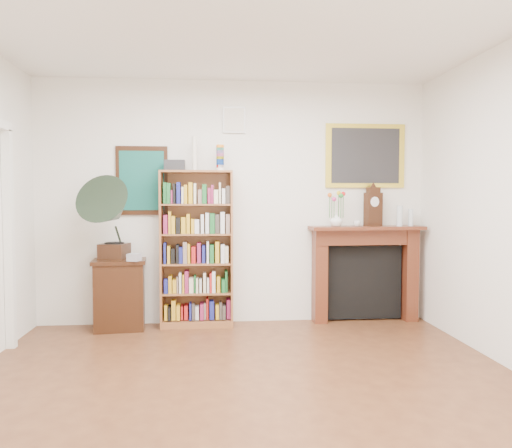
{
  "coord_description": "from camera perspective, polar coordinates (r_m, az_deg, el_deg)",
  "views": [
    {
      "loc": [
        -0.28,
        -3.3,
        1.46
      ],
      "look_at": [
        0.17,
        1.6,
        1.2
      ],
      "focal_mm": 35.0,
      "sensor_mm": 36.0,
      "label": 1
    }
  ],
  "objects": [
    {
      "name": "room",
      "position": [
        3.31,
        -0.43,
        2.04
      ],
      "size": [
        4.51,
        5.01,
        2.81
      ],
      "color": "#4B2716",
      "rests_on": "ground"
    },
    {
      "name": "gramophone",
      "position": [
        5.57,
        -16.24,
        1.24
      ],
      "size": [
        0.7,
        0.8,
        0.92
      ],
      "rotation": [
        0.0,
        0.0,
        -0.23
      ],
      "color": "black",
      "rests_on": "side_cabinet"
    },
    {
      "name": "small_picture",
      "position": [
        5.85,
        -2.53,
        11.81
      ],
      "size": [
        0.26,
        0.04,
        0.3
      ],
      "color": "white",
      "rests_on": "back_wall"
    },
    {
      "name": "flower_vase",
      "position": [
        5.83,
        9.16,
        0.47
      ],
      "size": [
        0.15,
        0.15,
        0.15
      ],
      "primitive_type": "imported",
      "rotation": [
        0.0,
        0.0,
        0.06
      ],
      "color": "white",
      "rests_on": "fireplace"
    },
    {
      "name": "fireplace",
      "position": [
        6.03,
        12.31,
        -4.62
      ],
      "size": [
        1.34,
        0.35,
        1.12
      ],
      "rotation": [
        0.0,
        0.0,
        0.03
      ],
      "color": "#521E13",
      "rests_on": "floor"
    },
    {
      "name": "side_cabinet",
      "position": [
        5.76,
        -15.31,
        -7.77
      ],
      "size": [
        0.61,
        0.47,
        0.78
      ],
      "primitive_type": "cube",
      "rotation": [
        0.0,
        0.0,
        0.1
      ],
      "color": "black",
      "rests_on": "floor"
    },
    {
      "name": "teacup",
      "position": [
        5.87,
        11.49,
        0.06
      ],
      "size": [
        0.11,
        0.11,
        0.07
      ],
      "primitive_type": "imported",
      "rotation": [
        0.0,
        0.0,
        -0.32
      ],
      "color": "silver",
      "rests_on": "fireplace"
    },
    {
      "name": "bookshelf",
      "position": [
        5.66,
        -6.79,
        -1.81
      ],
      "size": [
        0.81,
        0.29,
        2.02
      ],
      "rotation": [
        0.0,
        0.0,
        -0.01
      ],
      "color": "brown",
      "rests_on": "floor"
    },
    {
      "name": "gilt_painting",
      "position": [
        6.08,
        12.37,
        7.62
      ],
      "size": [
        0.95,
        0.04,
        0.75
      ],
      "color": "gold",
      "rests_on": "back_wall"
    },
    {
      "name": "bottle_right",
      "position": [
        6.13,
        17.26,
        0.73
      ],
      "size": [
        0.06,
        0.06,
        0.2
      ],
      "primitive_type": "cylinder",
      "color": "silver",
      "rests_on": "fireplace"
    },
    {
      "name": "cd_stack",
      "position": [
        5.52,
        -13.76,
        -3.72
      ],
      "size": [
        0.16,
        0.16,
        0.08
      ],
      "primitive_type": "cube",
      "rotation": [
        0.0,
        0.0,
        -0.37
      ],
      "color": "silver",
      "rests_on": "side_cabinet"
    },
    {
      "name": "mantel_clock",
      "position": [
        6.0,
        13.24,
        1.87
      ],
      "size": [
        0.22,
        0.16,
        0.45
      ],
      "rotation": [
        0.0,
        0.0,
        0.31
      ],
      "color": "black",
      "rests_on": "fireplace"
    },
    {
      "name": "teal_poster",
      "position": [
        5.83,
        -12.91,
        4.85
      ],
      "size": [
        0.58,
        0.04,
        0.78
      ],
      "color": "black",
      "rests_on": "back_wall"
    },
    {
      "name": "bottle_left",
      "position": [
        6.04,
        16.1,
        0.9
      ],
      "size": [
        0.07,
        0.07,
        0.24
      ],
      "primitive_type": "cylinder",
      "color": "silver",
      "rests_on": "fireplace"
    }
  ]
}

